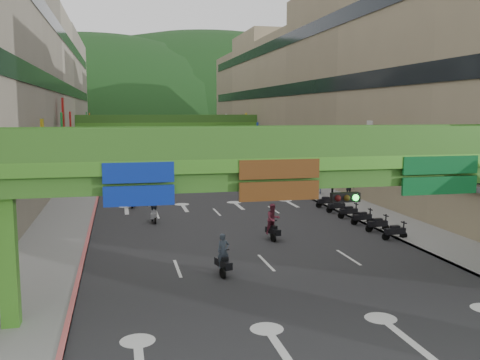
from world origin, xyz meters
name	(u,v)px	position (x,y,z in m)	size (l,w,h in m)	color
road_slab	(181,175)	(0.00, 50.00, 0.01)	(18.00, 140.00, 0.02)	#28282B
sidewalk_left	(86,177)	(-11.00, 50.00, 0.07)	(4.00, 140.00, 0.15)	gray
sidewalk_right	(269,172)	(11.00, 50.00, 0.07)	(4.00, 140.00, 0.15)	gray
curb_left	(103,177)	(-9.10, 50.00, 0.09)	(0.20, 140.00, 0.18)	#CC5959
curb_right	(255,173)	(9.10, 50.00, 0.09)	(0.20, 140.00, 0.18)	gray
building_row_left	(7,94)	(-18.93, 50.00, 9.46)	(12.80, 95.00, 19.00)	#9E937F
building_row_right	(331,96)	(18.93, 50.00, 9.46)	(12.80, 95.00, 19.00)	gray
overpass_near	(337,176)	(0.93, 5.38, 5.21)	(28.00, 12.27, 7.10)	#4C9E2D
overpass_far	(169,127)	(0.00, 65.00, 5.40)	(28.00, 2.20, 7.10)	#4C9E2D
hill_left	(93,135)	(-15.00, 160.00, 0.00)	(168.00, 140.00, 112.00)	#1C4419
hill_right	(209,132)	(25.00, 180.00, 0.00)	(208.00, 176.00, 128.00)	#1C4419
bunting_string	(208,132)	(0.00, 30.00, 5.96)	(26.00, 0.36, 0.47)	black
scooter_rider_near	(223,256)	(-2.49, 10.57, 0.91)	(0.74, 1.57, 1.97)	black
scooter_rider_mid	(273,221)	(1.71, 16.63, 1.15)	(1.05, 1.58, 2.20)	black
scooter_rider_left	(154,209)	(-4.92, 23.26, 0.98)	(0.99, 1.60, 1.97)	gray
scooter_rider_far	(132,193)	(-6.24, 29.60, 1.13)	(0.92, 1.60, 2.21)	maroon
parked_scooter_row	(355,214)	(8.80, 20.48, 0.52)	(1.60, 11.55, 1.08)	black
car_silver	(126,165)	(-6.37, 56.37, 0.71)	(1.50, 4.31, 1.42)	#BABCC3
car_yellow	(201,170)	(2.11, 48.17, 0.74)	(1.76, 4.37, 1.49)	gold
pedestrian_dark	(348,190)	(12.20, 29.22, 0.84)	(0.99, 0.41, 1.69)	black
pedestrian_blue	(319,187)	(10.63, 32.11, 0.79)	(0.74, 0.48, 1.59)	#343A58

